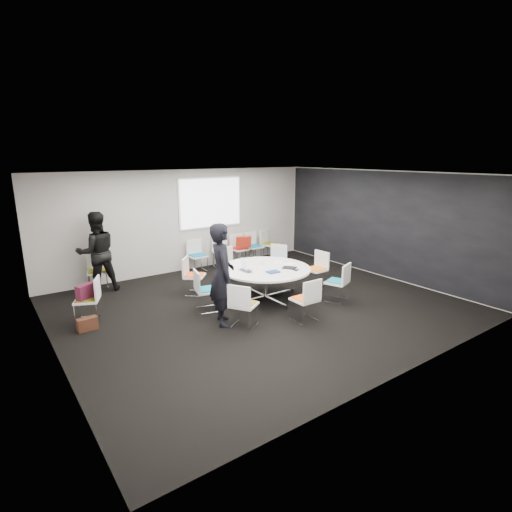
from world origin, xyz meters
TOP-DOWN VIEW (x-y plane):
  - room_shell at (0.09, 0.00)m, footprint 8.08×7.08m
  - conference_table at (0.37, 0.28)m, footprint 2.03×2.03m
  - projection_screen at (0.80, 3.46)m, footprint 1.90×0.03m
  - chair_ring_a at (1.90, 0.22)m, footprint 0.48×0.49m
  - chair_ring_b at (1.53, 1.36)m, footprint 0.62×0.62m
  - chair_ring_c at (0.43, 1.81)m, footprint 0.54×0.54m
  - chair_ring_d at (-0.80, 1.49)m, footprint 0.64×0.64m
  - chair_ring_e at (-1.06, 0.42)m, footprint 0.55×0.55m
  - chair_ring_f at (-0.89, -0.72)m, footprint 0.62×0.63m
  - chair_ring_g at (0.25, -1.18)m, footprint 0.46×0.45m
  - chair_ring_h at (1.57, -0.78)m, footprint 0.59×0.58m
  - chair_back_a at (0.15, 3.14)m, footprint 0.46×0.45m
  - chair_back_b at (0.93, 3.16)m, footprint 0.57×0.57m
  - chair_back_c at (1.56, 3.16)m, footprint 0.46×0.45m
  - chair_back_d at (2.10, 3.17)m, footprint 0.49×0.48m
  - chair_back_e at (2.69, 3.16)m, footprint 0.58×0.58m
  - chair_spare_left at (-3.20, 1.27)m, footprint 0.60×0.60m
  - chair_person_back at (-2.54, 3.17)m, footprint 0.56×0.55m
  - person_main at (-1.11, -0.33)m, footprint 0.69×0.84m
  - person_back at (-2.54, 3.00)m, footprint 0.95×0.75m
  - laptop at (-0.09, 0.31)m, footprint 0.24×0.35m
  - laptop_lid at (-0.11, 0.40)m, footprint 0.08×0.30m
  - notebook_black at (0.79, -0.07)m, footprint 0.35×0.37m
  - tablet_folio at (0.28, -0.11)m, footprint 0.27×0.22m
  - papers_right at (0.92, 0.50)m, footprint 0.36×0.36m
  - papers_front at (0.99, 0.22)m, footprint 0.33×0.25m
  - cup at (0.44, 0.53)m, footprint 0.08×0.08m
  - phone at (0.80, -0.28)m, footprint 0.15×0.11m
  - maroon_bag at (-3.22, 1.27)m, footprint 0.42×0.32m
  - brown_bag at (-3.34, 0.85)m, footprint 0.37×0.19m
  - red_jacket at (1.56, 2.94)m, footprint 0.47×0.29m

SIDE VIEW (x-z plane):
  - brown_bag at x=-3.34m, z-range 0.00..0.24m
  - chair_ring_a at x=1.90m, z-range -0.16..0.72m
  - chair_ring_b at x=1.53m, z-range -0.16..0.72m
  - chair_ring_c at x=0.43m, z-range -0.16..0.72m
  - chair_ring_d at x=-0.80m, z-range -0.16..0.72m
  - chair_ring_e at x=-1.06m, z-range -0.16..0.72m
  - chair_ring_f at x=-0.89m, z-range -0.16..0.72m
  - chair_ring_g at x=0.25m, z-range -0.16..0.72m
  - chair_ring_h at x=1.57m, z-range -0.16..0.72m
  - chair_back_a at x=0.15m, z-range -0.16..0.72m
  - chair_back_b at x=0.93m, z-range -0.16..0.72m
  - chair_back_c at x=1.56m, z-range -0.16..0.72m
  - chair_back_d at x=2.10m, z-range -0.16..0.72m
  - chair_back_e at x=2.69m, z-range -0.16..0.72m
  - chair_spare_left at x=-3.20m, z-range -0.16..0.72m
  - chair_person_back at x=-2.54m, z-range -0.16..0.72m
  - conference_table at x=0.37m, z-range 0.15..0.88m
  - maroon_bag at x=-3.22m, z-range 0.48..0.76m
  - red_jacket at x=1.56m, z-range 0.52..0.88m
  - papers_right at x=0.92m, z-range 0.73..0.73m
  - papers_front at x=0.99m, z-range 0.73..0.73m
  - phone at x=0.80m, z-range 0.73..0.74m
  - notebook_black at x=0.79m, z-range 0.73..0.75m
  - tablet_folio at x=0.28m, z-range 0.73..0.76m
  - laptop at x=-0.09m, z-range 0.73..0.76m
  - cup at x=0.44m, z-range 0.73..0.82m
  - laptop_lid at x=-0.11m, z-range 0.75..0.97m
  - person_back at x=-2.54m, z-range 0.00..1.92m
  - person_main at x=-1.11m, z-range 0.00..1.97m
  - room_shell at x=0.09m, z-range -0.04..2.84m
  - projection_screen at x=0.80m, z-range 1.17..2.53m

